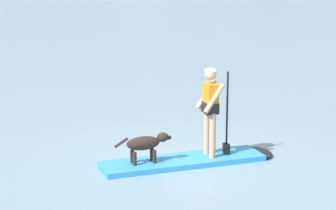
# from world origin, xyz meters

# --- Properties ---
(ground_plane) EXTENTS (400.00, 400.00, 0.00)m
(ground_plane) POSITION_xyz_m (0.00, 0.00, 0.00)
(ground_plane) COLOR gray
(paddleboard) EXTENTS (3.42, 0.99, 0.10)m
(paddleboard) POSITION_xyz_m (0.23, 0.02, 0.05)
(paddleboard) COLOR #338CD8
(paddleboard) RESTS_ON ground_plane
(person_paddler) EXTENTS (0.62, 0.50, 1.68)m
(person_paddler) POSITION_xyz_m (0.56, 0.04, 1.08)
(person_paddler) COLOR tan
(person_paddler) RESTS_ON paddleboard
(dog) EXTENTS (1.09, 0.26, 0.54)m
(dog) POSITION_xyz_m (-0.72, -0.05, 0.46)
(dog) COLOR #2D231E
(dog) RESTS_ON paddleboard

